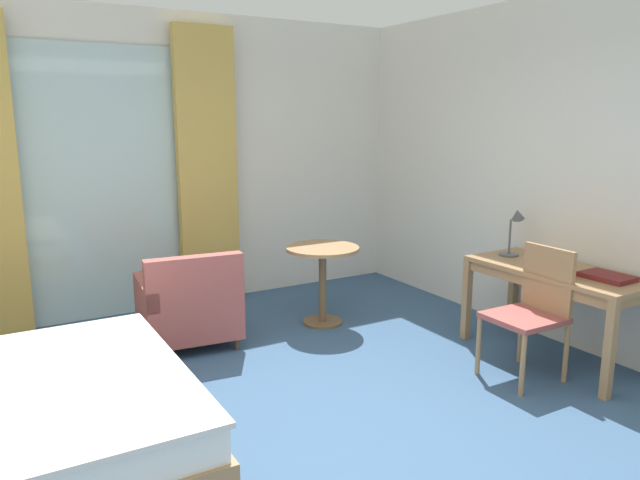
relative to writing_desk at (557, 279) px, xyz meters
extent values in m
cube|color=#38567A|center=(-2.42, -0.10, -0.69)|extent=(6.16, 6.52, 0.10)
cube|color=silver|center=(-2.42, 2.90, 0.78)|extent=(5.76, 0.12, 2.85)
cube|color=silver|center=(0.40, -0.10, 0.78)|extent=(0.12, 6.12, 2.85)
cube|color=silver|center=(-2.77, 2.82, 0.61)|extent=(1.49, 0.02, 2.50)
cube|color=tan|center=(-1.81, 2.72, 0.72)|extent=(0.59, 0.10, 2.71)
cube|color=silver|center=(-3.59, 0.34, -0.15)|extent=(1.41, 1.79, 0.03)
cube|color=#9E754C|center=(0.00, 0.00, 0.07)|extent=(0.64, 1.38, 0.04)
cube|color=#9E754C|center=(0.00, 0.00, 0.01)|extent=(0.59, 1.31, 0.08)
cube|color=#9E754C|center=(0.27, 0.66, -0.29)|extent=(0.06, 0.06, 0.69)
cube|color=#9E754C|center=(-0.27, -0.66, -0.29)|extent=(0.06, 0.06, 0.69)
cube|color=#9E754C|center=(-0.29, 0.65, -0.29)|extent=(0.06, 0.06, 0.69)
cube|color=#9E4C47|center=(-0.51, -0.14, -0.18)|extent=(0.48, 0.46, 0.04)
cube|color=#9E754C|center=(-0.29, -0.14, 0.08)|extent=(0.04, 0.43, 0.48)
cylinder|color=#9E754C|center=(-0.72, 0.07, -0.42)|extent=(0.04, 0.04, 0.44)
cylinder|color=#9E754C|center=(-0.73, -0.34, -0.42)|extent=(0.04, 0.04, 0.44)
cylinder|color=#9E754C|center=(-0.29, 0.07, -0.42)|extent=(0.04, 0.04, 0.44)
cylinder|color=#9E754C|center=(-0.29, -0.35, -0.42)|extent=(0.04, 0.04, 0.44)
cylinder|color=#4C4C51|center=(0.00, 0.49, 0.10)|extent=(0.16, 0.16, 0.02)
cylinder|color=#4C4C51|center=(0.00, 0.49, 0.25)|extent=(0.02, 0.02, 0.29)
cone|color=#4C4C51|center=(0.13, 0.54, 0.42)|extent=(0.13, 0.11, 0.13)
cube|color=maroon|center=(0.04, -0.38, 0.11)|extent=(0.25, 0.34, 0.04)
cube|color=#9E4C47|center=(-2.37, 1.75, -0.38)|extent=(0.83, 0.80, 0.31)
cube|color=#9E4C47|center=(-2.40, 1.44, -0.03)|extent=(0.77, 0.20, 0.40)
cube|color=#9E4C47|center=(-2.04, 1.71, -0.15)|extent=(0.17, 0.73, 0.16)
cube|color=#9E4C47|center=(-2.70, 1.78, -0.15)|extent=(0.17, 0.73, 0.16)
cylinder|color=#4C3D2D|center=(-2.02, 2.01, -0.59)|extent=(0.04, 0.04, 0.10)
cylinder|color=#4C3D2D|center=(-2.66, 2.08, -0.59)|extent=(0.04, 0.04, 0.10)
cylinder|color=#4C3D2D|center=(-2.08, 1.41, -0.59)|extent=(0.04, 0.04, 0.10)
cylinder|color=#4C3D2D|center=(-2.72, 1.48, -0.59)|extent=(0.04, 0.04, 0.10)
cylinder|color=#9E754C|center=(-1.15, 1.60, 0.07)|extent=(0.66, 0.66, 0.03)
cylinder|color=brown|center=(-1.15, 1.60, -0.29)|extent=(0.07, 0.07, 0.69)
cylinder|color=brown|center=(-1.15, 1.60, -0.63)|extent=(0.36, 0.36, 0.02)
camera|label=1|loc=(-3.83, -2.91, 1.23)|focal=33.57mm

